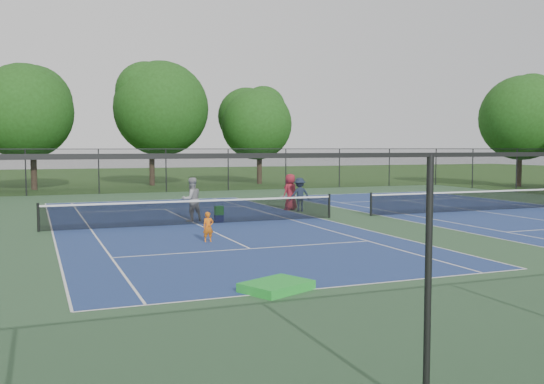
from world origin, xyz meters
name	(u,v)px	position (x,y,z in m)	size (l,w,h in m)	color
ground	(350,217)	(0.00, 0.00, 0.00)	(140.00, 140.00, 0.00)	#234716
court_pad	(350,217)	(0.00, 0.00, 0.00)	(36.00, 36.00, 0.01)	#2F5433
tennis_court_left	(197,222)	(-7.00, 0.00, 0.10)	(12.00, 23.83, 1.07)	navy
tennis_court_right	(477,209)	(7.00, 0.00, 0.10)	(12.00, 23.83, 1.07)	navy
perimeter_fence	(351,181)	(0.00, 0.00, 1.60)	(36.08, 36.08, 3.02)	black
tree_back_a	(32,107)	(-13.00, 24.00, 6.04)	(6.80, 6.80, 9.15)	#2D2116
tree_back_b	(151,104)	(-4.00, 26.00, 6.60)	(7.60, 7.60, 10.03)	#2D2116
tree_back_c	(259,120)	(5.00, 25.00, 5.48)	(6.00, 6.00, 8.40)	#2D2116
tree_side_e	(521,113)	(23.00, 14.00, 5.81)	(6.60, 6.60, 8.87)	#2D2116
child_player	(208,227)	(-7.81, -4.58, 0.49)	(0.36, 0.24, 0.99)	orange
instructor	(192,200)	(-6.96, 1.01, 0.92)	(0.90, 0.70, 1.84)	#9A9A9D
bystander_b	(300,195)	(-1.14, 2.96, 0.82)	(1.06, 0.61, 1.64)	#161F32
bystander_c	(290,192)	(-1.30, 3.72, 0.90)	(0.88, 0.57, 1.80)	maroon
ball_crate	(219,218)	(-5.96, 0.40, 0.15)	(0.36, 0.30, 0.31)	navy
ball_hopper	(219,210)	(-5.96, 0.40, 0.49)	(0.34, 0.28, 0.37)	green
green_tarp	(276,286)	(-8.29, -11.70, 0.11)	(1.40, 1.04, 0.20)	#1DA617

